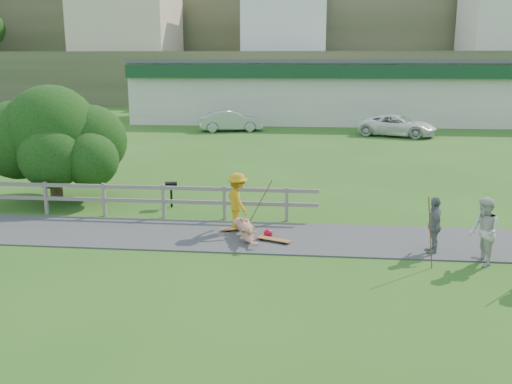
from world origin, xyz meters
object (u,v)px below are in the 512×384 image
Objects in this scene: skater_rider at (238,204)px; spectator_a at (484,232)px; car_silver at (231,121)px; spectator_b at (434,225)px; car_white at (397,126)px; bbq at (171,195)px; skater_fallen at (246,230)px; tree at (53,152)px.

skater_rider is 6.82m from spectator_a.
spectator_b is at bearing -175.12° from car_silver.
car_white is 22.87m from bbq.
car_silver is at bearing -166.27° from spectator_a.
skater_fallen is 1.17× the size of spectator_b.
skater_fallen is 0.40× the size of car_silver.
car_white is at bearing 52.61° from skater_fallen.
car_white is 24.71m from tree.
car_white is at bearing 169.79° from spectator_a.
skater_fallen is at bearing -109.50° from spectator_a.
car_white is 0.96× the size of tree.
spectator_a reaches higher than skater_fallen.
skater_rider is 7.98m from tree.
car_silver is 21.61m from tree.
skater_rider is 24.97m from car_silver.
spectator_a reaches higher than car_silver.
car_silver is at bearing 102.36° from car_white.
spectator_b reaches higher than car_silver.
car_silver is at bearing -159.37° from spectator_b.
car_white is at bearing 53.03° from tree.
bbq is at bearing -115.62° from spectator_b.
skater_rider is 0.98× the size of spectator_a.
bbq is at bearing 168.35° from car_silver.
tree is at bearing 156.45° from car_silver.
bbq is (-10.36, -20.39, -0.28)m from car_white.
tree reaches higher than spectator_b.
spectator_b reaches higher than skater_fallen.
spectator_a reaches higher than spectator_b.
car_silver is at bearing 79.18° from skater_fallen.
car_silver reaches higher than bbq.
tree reaches higher than skater_fallen.
car_silver is (-3.95, 24.65, -0.09)m from skater_rider.
skater_rider is at bearing -103.56° from spectator_b.
spectator_a is 10.36m from bbq.
tree is at bearing 130.68° from skater_fallen.
skater_rider is at bearing 92.33° from skater_fallen.
tree is at bearing 163.30° from car_white.
car_silver is (-4.31, 25.51, 0.42)m from skater_fallen.
car_white is at bearing -47.26° from skater_rider.
spectator_b reaches higher than car_white.
spectator_a is 28.76m from car_silver.
spectator_b is (5.06, -0.53, 0.44)m from skater_fallen.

